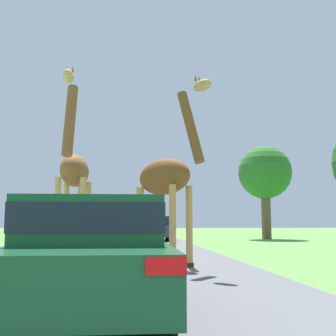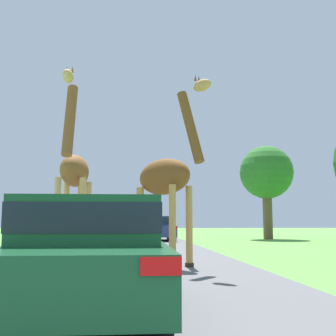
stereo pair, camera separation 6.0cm
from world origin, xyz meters
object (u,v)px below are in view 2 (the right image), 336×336
object	(u,v)px
giraffe_near_road	(166,180)
tree_right_cluster	(266,173)
giraffe_companion	(74,173)
car_lead_maroon	(91,252)
car_queue_right	(160,228)
car_queue_left	(91,230)

from	to	relation	value
giraffe_near_road	tree_right_cluster	distance (m)	19.00
tree_right_cluster	giraffe_companion	bearing A→B (deg)	-121.60
giraffe_companion	car_lead_maroon	size ratio (longest dim) A/B	1.15
car_queue_right	tree_right_cluster	world-z (taller)	tree_right_cluster
car_lead_maroon	car_queue_right	bearing A→B (deg)	84.15
car_lead_maroon	car_queue_left	distance (m)	16.01
giraffe_companion	car_queue_right	xyz separation A→B (m)	(3.14, 15.54, -1.61)
giraffe_near_road	car_queue_left	world-z (taller)	giraffe_near_road
giraffe_near_road	giraffe_companion	distance (m)	2.43
giraffe_near_road	car_lead_maroon	distance (m)	5.90
car_lead_maroon	car_queue_right	size ratio (longest dim) A/B	1.04
giraffe_near_road	car_queue_left	bearing A→B (deg)	-112.44
giraffe_near_road	tree_right_cluster	size ratio (longest dim) A/B	0.76
car_lead_maroon	tree_right_cluster	bearing A→B (deg)	66.91
giraffe_companion	car_queue_left	distance (m)	10.80
car_lead_maroon	giraffe_near_road	bearing A→B (deg)	75.75
car_queue_left	giraffe_near_road	bearing A→B (deg)	-73.77
car_queue_left	car_queue_right	bearing A→B (deg)	52.42
car_queue_right	car_queue_left	world-z (taller)	car_queue_right
giraffe_companion	car_queue_right	distance (m)	15.93
car_lead_maroon	car_queue_right	distance (m)	20.92
car_lead_maroon	car_queue_left	xyz separation A→B (m)	(-1.62, 15.93, -0.00)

